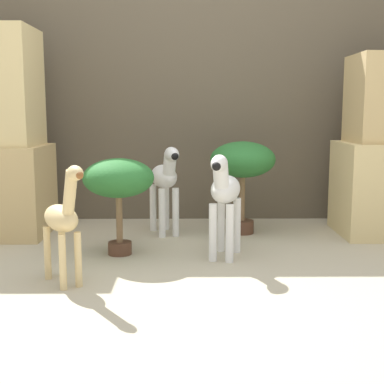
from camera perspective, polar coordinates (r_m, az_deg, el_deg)
name	(u,v)px	position (r m, az deg, el deg)	size (l,w,h in m)	color
ground_plane	(196,286)	(2.72, 0.44, -9.98)	(14.00, 14.00, 0.00)	#B2A88E
wall_back	(193,81)	(4.30, 0.10, 11.77)	(6.40, 0.08, 2.20)	brown
zebra_right	(224,194)	(3.14, 3.48, -0.20)	(0.25, 0.45, 0.63)	white
zebra_left	(165,180)	(3.74, -2.88, 1.26)	(0.26, 0.45, 0.63)	white
giraffe_figurine	(63,219)	(2.74, -13.59, -2.87)	(0.31, 0.39, 0.62)	#E0C184
potted_palm_front	(243,163)	(3.78, 5.42, 3.09)	(0.46, 0.46, 0.66)	#513323
potted_palm_back	(119,181)	(3.23, -7.84, 1.19)	(0.43, 0.43, 0.59)	#513323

